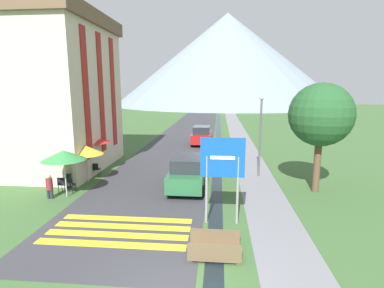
% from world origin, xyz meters
% --- Properties ---
extents(ground_plane, '(160.00, 160.00, 0.00)m').
position_xyz_m(ground_plane, '(0.00, 20.00, 0.00)').
color(ground_plane, '#3D6033').
extents(road, '(6.40, 60.00, 0.01)m').
position_xyz_m(road, '(-2.50, 30.00, 0.00)').
color(road, '#38383D').
rests_on(road, ground_plane).
extents(footpath, '(2.20, 60.00, 0.01)m').
position_xyz_m(footpath, '(3.60, 30.00, 0.00)').
color(footpath, slate).
rests_on(footpath, ground_plane).
extents(drainage_channel, '(0.60, 60.00, 0.00)m').
position_xyz_m(drainage_channel, '(1.20, 30.00, 0.00)').
color(drainage_channel, black).
rests_on(drainage_channel, ground_plane).
extents(crosswalk_marking, '(5.44, 2.54, 0.01)m').
position_xyz_m(crosswalk_marking, '(-2.50, 3.25, 0.01)').
color(crosswalk_marking, yellow).
rests_on(crosswalk_marking, ground_plane).
extents(mountain_distant, '(73.44, 73.44, 29.32)m').
position_xyz_m(mountain_distant, '(3.50, 95.43, 14.66)').
color(mountain_distant, gray).
rests_on(mountain_distant, ground_plane).
extents(hotel_building, '(6.35, 8.63, 10.17)m').
position_xyz_m(hotel_building, '(-9.39, 12.00, 5.51)').
color(hotel_building, beige).
rests_on(hotel_building, ground_plane).
extents(road_sign, '(1.75, 0.11, 3.54)m').
position_xyz_m(road_sign, '(1.43, 4.27, 2.36)').
color(road_sign, gray).
rests_on(road_sign, ground_plane).
extents(footbridge, '(1.70, 1.10, 0.65)m').
position_xyz_m(footbridge, '(1.20, 1.85, 0.23)').
color(footbridge, brown).
rests_on(footbridge, ground_plane).
extents(parked_car_near, '(1.93, 4.21, 1.82)m').
position_xyz_m(parked_car_near, '(-0.40, 8.46, 0.91)').
color(parked_car_near, '#28663D').
rests_on(parked_car_near, ground_plane).
extents(parked_car_far, '(1.94, 3.99, 1.82)m').
position_xyz_m(parked_car_far, '(-0.40, 21.53, 0.91)').
color(parked_car_far, '#A31919').
rests_on(parked_car_far, ground_plane).
extents(cafe_chair_near_left, '(0.40, 0.40, 0.85)m').
position_xyz_m(cafe_chair_near_left, '(-6.42, 7.06, 0.51)').
color(cafe_chair_near_left, black).
rests_on(cafe_chair_near_left, ground_plane).
extents(cafe_chair_near_right, '(0.40, 0.40, 0.85)m').
position_xyz_m(cafe_chair_near_right, '(-6.87, 7.14, 0.51)').
color(cafe_chair_near_right, black).
rests_on(cafe_chair_near_right, ground_plane).
extents(cafe_chair_far_right, '(0.40, 0.40, 0.85)m').
position_xyz_m(cafe_chair_far_right, '(-6.33, 10.18, 0.51)').
color(cafe_chair_far_right, black).
rests_on(cafe_chair_far_right, ground_plane).
extents(cafe_umbrella_front_green, '(2.14, 2.14, 2.41)m').
position_xyz_m(cafe_umbrella_front_green, '(-6.36, 6.59, 2.16)').
color(cafe_umbrella_front_green, '#B7B2A8').
rests_on(cafe_umbrella_front_green, ground_plane).
extents(cafe_umbrella_middle_yellow, '(1.96, 1.96, 2.15)m').
position_xyz_m(cafe_umbrella_middle_yellow, '(-6.37, 9.11, 1.90)').
color(cafe_umbrella_middle_yellow, '#B7B2A8').
rests_on(cafe_umbrella_middle_yellow, ground_plane).
extents(cafe_umbrella_rear_red, '(2.17, 2.17, 2.30)m').
position_xyz_m(cafe_umbrella_rear_red, '(-6.87, 11.34, 2.11)').
color(cafe_umbrella_rear_red, '#B7B2A8').
rests_on(cafe_umbrella_rear_red, ground_plane).
extents(person_seated_far, '(0.32, 0.32, 1.26)m').
position_xyz_m(person_seated_far, '(-7.06, 6.27, 0.69)').
color(person_seated_far, '#282833').
rests_on(person_seated_far, ground_plane).
extents(person_standing_terrace, '(0.32, 0.32, 1.64)m').
position_xyz_m(person_standing_terrace, '(-6.90, 7.86, 0.95)').
color(person_standing_terrace, '#282833').
rests_on(person_standing_terrace, ground_plane).
extents(person_seated_near, '(0.32, 0.32, 1.20)m').
position_xyz_m(person_seated_near, '(-6.70, 9.71, 0.66)').
color(person_seated_near, '#282833').
rests_on(person_seated_near, ground_plane).
extents(streetlamp, '(0.28, 0.28, 5.00)m').
position_xyz_m(streetlamp, '(3.79, 11.18, 2.98)').
color(streetlamp, '#515156').
rests_on(streetlamp, ground_plane).
extents(tree_by_path, '(3.24, 3.24, 5.72)m').
position_xyz_m(tree_by_path, '(6.44, 8.59, 4.07)').
color(tree_by_path, brown).
rests_on(tree_by_path, ground_plane).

